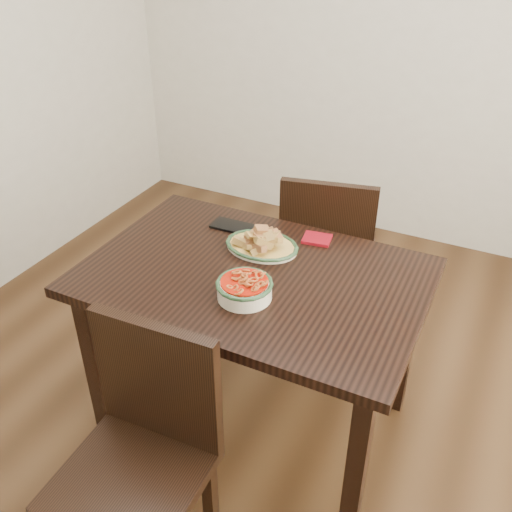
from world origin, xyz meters
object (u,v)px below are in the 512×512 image
at_px(fish_plate, 262,239).
at_px(noodle_bowl, 244,287).
at_px(dining_table, 254,294).
at_px(chair_near, 144,444).
at_px(chair_far, 327,249).
at_px(smartphone, 232,226).

xyz_separation_m(fish_plate, noodle_bowl, (0.08, -0.31, -0.00)).
xyz_separation_m(dining_table, noodle_bowl, (0.04, -0.15, 0.14)).
bearing_deg(chair_near, chair_far, 83.00).
xyz_separation_m(chair_far, noodle_bowl, (-0.02, -0.81, 0.29)).
bearing_deg(dining_table, fish_plate, 105.50).
bearing_deg(chair_far, dining_table, 72.66).
distance_m(dining_table, smartphone, 0.36).
xyz_separation_m(dining_table, chair_far, (0.06, 0.66, -0.16)).
height_order(chair_far, noodle_bowl, chair_far).
relative_size(chair_far, fish_plate, 3.13).
distance_m(dining_table, chair_near, 0.67).
bearing_deg(chair_near, smartphone, 98.78).
relative_size(chair_near, fish_plate, 3.13).
bearing_deg(dining_table, chair_far, 84.76).
xyz_separation_m(fish_plate, smartphone, (-0.18, 0.10, -0.04)).
bearing_deg(chair_near, fish_plate, 87.47).
distance_m(chair_far, noodle_bowl, 0.86).
distance_m(noodle_bowl, smartphone, 0.49).
height_order(chair_near, noodle_bowl, chair_near).
distance_m(chair_far, fish_plate, 0.59).
bearing_deg(noodle_bowl, dining_table, 104.85).
relative_size(dining_table, chair_far, 1.39).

